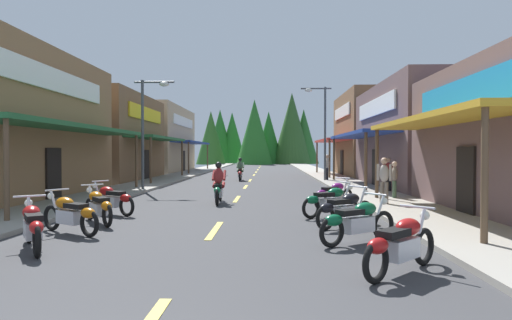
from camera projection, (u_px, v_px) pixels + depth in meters
ground at (250, 181)px, 29.16m from camera, size 9.13×83.78×0.10m
sidewalk_left at (166, 179)px, 29.35m from camera, size 2.65×83.78×0.12m
sidewalk_right at (336, 179)px, 28.96m from camera, size 2.65×83.78×0.12m
centerline_dashes at (252, 178)px, 31.95m from camera, size 0.16×57.12×0.01m
storefront_left_middle at (86, 138)px, 29.08m from camera, size 10.26×10.18×5.87m
storefront_left_far at (151, 140)px, 41.54m from camera, size 8.19×12.58×6.36m
storefront_right_middle at (435, 136)px, 23.10m from camera, size 8.39×10.77×5.66m
storefront_right_far at (391, 135)px, 33.78m from camera, size 9.66×9.35×6.65m
streetlamp_left at (149, 118)px, 20.80m from camera, size 1.99×0.30×5.51m
streetlamp_right at (321, 120)px, 27.44m from camera, size 1.99×0.30×6.21m
motorcycle_parked_right_0 at (401, 243)px, 6.61m from camera, size 1.60×1.57×1.04m
motorcycle_parked_right_1 at (358, 220)px, 8.84m from camera, size 1.84×1.27×1.04m
motorcycle_parked_right_2 at (345, 208)px, 10.75m from camera, size 1.72×1.43×1.04m
motorcycle_parked_right_3 at (330, 201)px, 12.51m from camera, size 1.84×1.26×1.04m
motorcycle_parked_right_4 at (334, 194)px, 14.52m from camera, size 1.59×1.58×1.04m
motorcycle_parked_left_1 at (33, 225)px, 8.24m from camera, size 1.32×1.81×1.04m
motorcycle_parked_left_2 at (70, 213)px, 9.88m from camera, size 1.88×1.20×1.04m
motorcycle_parked_left_3 at (98, 206)px, 11.30m from camera, size 1.44×1.71×1.04m
motorcycle_parked_left_4 at (111, 199)px, 12.96m from camera, size 1.87×1.21×1.04m
rider_cruising_lead at (219, 186)px, 15.82m from camera, size 0.60×2.14×1.57m
rider_cruising_trailing at (240, 171)px, 28.54m from camera, size 0.60×2.14×1.57m
pedestrian_by_shop at (394, 178)px, 16.68m from camera, size 0.32×0.56×1.57m
pedestrian_browsing at (384, 178)px, 14.87m from camera, size 0.44×0.44×1.74m
pedestrian_waiting at (388, 172)px, 19.63m from camera, size 0.53×0.38×1.70m
pedestrian_strolling at (327, 166)px, 27.74m from camera, size 0.28×0.57×1.78m
treeline_backdrop at (260, 134)px, 71.59m from camera, size 20.47×13.19×12.05m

